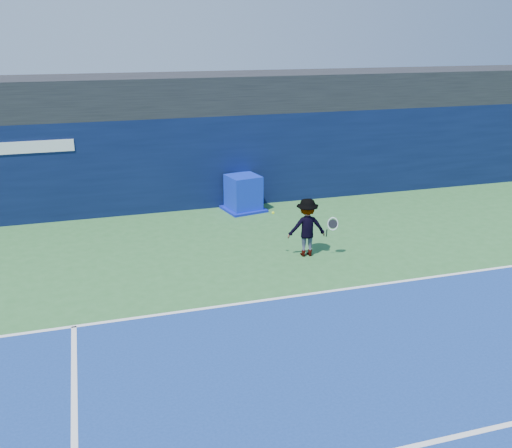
# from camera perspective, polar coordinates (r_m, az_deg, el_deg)

# --- Properties ---
(ground) EXTENTS (80.00, 80.00, 0.00)m
(ground) POSITION_cam_1_polar(r_m,az_deg,el_deg) (10.48, 11.55, -13.79)
(ground) COLOR #306B33
(ground) RESTS_ON ground
(baseline) EXTENTS (24.00, 0.10, 0.01)m
(baseline) POSITION_cam_1_polar(r_m,az_deg,el_deg) (12.84, 5.24, -7.00)
(baseline) COLOR white
(baseline) RESTS_ON ground
(service_line) EXTENTS (24.00, 0.10, 0.01)m
(service_line) POSITION_cam_1_polar(r_m,az_deg,el_deg) (9.12, 17.82, -19.93)
(service_line) COLOR white
(service_line) RESTS_ON ground
(stadium_band) EXTENTS (36.00, 3.00, 1.20)m
(stadium_band) POSITION_cam_1_polar(r_m,az_deg,el_deg) (19.78, -3.92, 13.02)
(stadium_band) COLOR black
(stadium_band) RESTS_ON back_wall_assembly
(back_wall_assembly) EXTENTS (36.00, 1.03, 3.00)m
(back_wall_assembly) POSITION_cam_1_polar(r_m,az_deg,el_deg) (19.15, -3.10, 6.48)
(back_wall_assembly) COLOR #091335
(back_wall_assembly) RESTS_ON ground
(equipment_cart) EXTENTS (1.42, 1.42, 1.16)m
(equipment_cart) POSITION_cam_1_polar(r_m,az_deg,el_deg) (18.51, -1.27, 2.97)
(equipment_cart) COLOR #0D24B8
(equipment_cart) RESTS_ON ground
(tennis_player) EXTENTS (1.26, 0.73, 1.53)m
(tennis_player) POSITION_cam_1_polar(r_m,az_deg,el_deg) (14.74, 5.11, -0.33)
(tennis_player) COLOR silver
(tennis_player) RESTS_ON ground
(tennis_ball) EXTENTS (0.07, 0.07, 0.07)m
(tennis_ball) POSITION_cam_1_polar(r_m,az_deg,el_deg) (14.30, 1.72, 1.13)
(tennis_ball) COLOR #C0E319
(tennis_ball) RESTS_ON ground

